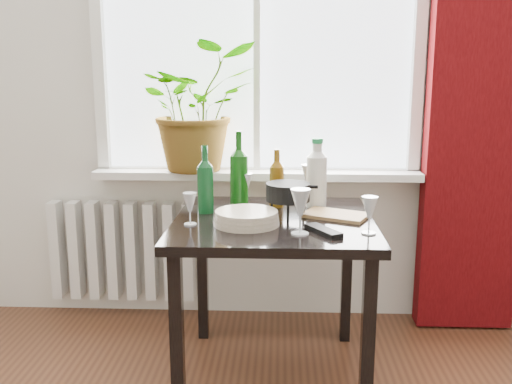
{
  "coord_description": "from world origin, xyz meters",
  "views": [
    {
      "loc": [
        0.13,
        -0.83,
        1.36
      ],
      "look_at": [
        0.02,
        1.55,
        0.86
      ],
      "focal_mm": 40.0,
      "sensor_mm": 36.0,
      "label": 1
    }
  ],
  "objects_px": {
    "bottle_amber": "(277,178)",
    "wineglass_back_center": "(310,184)",
    "wineglass_far_right": "(369,215)",
    "plate_stack": "(247,218)",
    "tv_remote": "(323,231)",
    "cutting_board": "(336,215)",
    "potted_plant": "(197,107)",
    "wineglass_front_right": "(300,211)",
    "wineglass_front_left": "(190,209)",
    "cleaning_bottle": "(317,172)",
    "fondue_pot": "(288,200)",
    "table": "(273,239)",
    "radiator": "(123,250)",
    "wine_bottle_right": "(239,169)",
    "wine_bottle_left": "(205,179)",
    "wineglass_back_left": "(245,190)"
  },
  "relations": [
    {
      "from": "wineglass_front_left",
      "to": "cutting_board",
      "type": "bearing_deg",
      "value": 15.11
    },
    {
      "from": "tv_remote",
      "to": "fondue_pot",
      "type": "bearing_deg",
      "value": 86.9
    },
    {
      "from": "tv_remote",
      "to": "cutting_board",
      "type": "relative_size",
      "value": 0.69
    },
    {
      "from": "table",
      "to": "cutting_board",
      "type": "height_order",
      "value": "cutting_board"
    },
    {
      "from": "table",
      "to": "potted_plant",
      "type": "relative_size",
      "value": 1.28
    },
    {
      "from": "wine_bottle_right",
      "to": "bottle_amber",
      "type": "height_order",
      "value": "wine_bottle_right"
    },
    {
      "from": "potted_plant",
      "to": "wine_bottle_right",
      "type": "distance_m",
      "value": 0.53
    },
    {
      "from": "cleaning_bottle",
      "to": "plate_stack",
      "type": "bearing_deg",
      "value": -132.28
    },
    {
      "from": "potted_plant",
      "to": "wine_bottle_left",
      "type": "relative_size",
      "value": 2.17
    },
    {
      "from": "table",
      "to": "wine_bottle_left",
      "type": "height_order",
      "value": "wine_bottle_left"
    },
    {
      "from": "radiator",
      "to": "wineglass_far_right",
      "type": "height_order",
      "value": "wineglass_far_right"
    },
    {
      "from": "wineglass_far_right",
      "to": "plate_stack",
      "type": "bearing_deg",
      "value": 167.09
    },
    {
      "from": "bottle_amber",
      "to": "wineglass_back_center",
      "type": "distance_m",
      "value": 0.17
    },
    {
      "from": "radiator",
      "to": "plate_stack",
      "type": "bearing_deg",
      "value": -45.04
    },
    {
      "from": "wineglass_far_right",
      "to": "plate_stack",
      "type": "distance_m",
      "value": 0.5
    },
    {
      "from": "wine_bottle_left",
      "to": "table",
      "type": "bearing_deg",
      "value": -16.78
    },
    {
      "from": "radiator",
      "to": "wine_bottle_left",
      "type": "distance_m",
      "value": 0.92
    },
    {
      "from": "wineglass_front_right",
      "to": "wineglass_back_center",
      "type": "distance_m",
      "value": 0.51
    },
    {
      "from": "radiator",
      "to": "plate_stack",
      "type": "height_order",
      "value": "plate_stack"
    },
    {
      "from": "cleaning_bottle",
      "to": "cutting_board",
      "type": "height_order",
      "value": "cleaning_bottle"
    },
    {
      "from": "tv_remote",
      "to": "potted_plant",
      "type": "bearing_deg",
      "value": 95.13
    },
    {
      "from": "wine_bottle_left",
      "to": "tv_remote",
      "type": "relative_size",
      "value": 1.63
    },
    {
      "from": "fondue_pot",
      "to": "tv_remote",
      "type": "distance_m",
      "value": 0.3
    },
    {
      "from": "potted_plant",
      "to": "cleaning_bottle",
      "type": "relative_size",
      "value": 2.0
    },
    {
      "from": "wine_bottle_left",
      "to": "wineglass_back_center",
      "type": "height_order",
      "value": "wine_bottle_left"
    },
    {
      "from": "wine_bottle_right",
      "to": "wineglass_far_right",
      "type": "height_order",
      "value": "wine_bottle_right"
    },
    {
      "from": "table",
      "to": "wineglass_front_left",
      "type": "relative_size",
      "value": 6.16
    },
    {
      "from": "wineglass_back_center",
      "to": "plate_stack",
      "type": "xyz_separation_m",
      "value": [
        -0.28,
        -0.38,
        -0.07
      ]
    },
    {
      "from": "tv_remote",
      "to": "cutting_board",
      "type": "bearing_deg",
      "value": 43.36
    },
    {
      "from": "potted_plant",
      "to": "wineglass_front_left",
      "type": "xyz_separation_m",
      "value": [
        0.07,
        -0.72,
        -0.37
      ]
    },
    {
      "from": "wineglass_front_left",
      "to": "tv_remote",
      "type": "height_order",
      "value": "wineglass_front_left"
    },
    {
      "from": "wine_bottle_right",
      "to": "cleaning_bottle",
      "type": "height_order",
      "value": "wine_bottle_right"
    },
    {
      "from": "table",
      "to": "wineglass_back_center",
      "type": "relative_size",
      "value": 4.28
    },
    {
      "from": "cleaning_bottle",
      "to": "wineglass_front_right",
      "type": "bearing_deg",
      "value": -100.86
    },
    {
      "from": "bottle_amber",
      "to": "tv_remote",
      "type": "relative_size",
      "value": 1.48
    },
    {
      "from": "plate_stack",
      "to": "cutting_board",
      "type": "height_order",
      "value": "plate_stack"
    },
    {
      "from": "potted_plant",
      "to": "wine_bottle_right",
      "type": "height_order",
      "value": "potted_plant"
    },
    {
      "from": "wineglass_back_center",
      "to": "tv_remote",
      "type": "relative_size",
      "value": 1.06
    },
    {
      "from": "wine_bottle_left",
      "to": "wineglass_far_right",
      "type": "bearing_deg",
      "value": -24.8
    },
    {
      "from": "table",
      "to": "potted_plant",
      "type": "xyz_separation_m",
      "value": [
        -0.41,
        0.6,
        0.53
      ]
    },
    {
      "from": "wine_bottle_left",
      "to": "tv_remote",
      "type": "height_order",
      "value": "wine_bottle_left"
    },
    {
      "from": "wine_bottle_left",
      "to": "fondue_pot",
      "type": "height_order",
      "value": "wine_bottle_left"
    },
    {
      "from": "wine_bottle_right",
      "to": "potted_plant",
      "type": "bearing_deg",
      "value": 121.76
    },
    {
      "from": "radiator",
      "to": "cleaning_bottle",
      "type": "xyz_separation_m",
      "value": [
        1.05,
        -0.4,
        0.53
      ]
    },
    {
      "from": "potted_plant",
      "to": "wineglass_far_right",
      "type": "bearing_deg",
      "value": -46.33
    },
    {
      "from": "wineglass_back_left",
      "to": "tv_remote",
      "type": "xyz_separation_m",
      "value": [
        0.33,
        -0.43,
        -0.07
      ]
    },
    {
      "from": "wineglass_front_right",
      "to": "wine_bottle_left",
      "type": "bearing_deg",
      "value": 140.95
    },
    {
      "from": "wineglass_front_left",
      "to": "fondue_pot",
      "type": "relative_size",
      "value": 0.63
    },
    {
      "from": "wineglass_back_center",
      "to": "tv_remote",
      "type": "xyz_separation_m",
      "value": [
        0.03,
        -0.49,
        -0.09
      ]
    },
    {
      "from": "tv_remote",
      "to": "cutting_board",
      "type": "distance_m",
      "value": 0.27
    }
  ]
}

